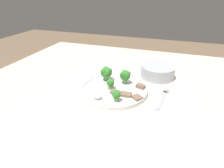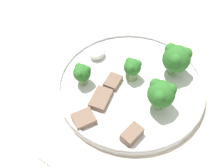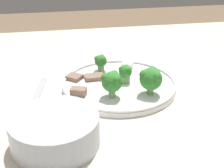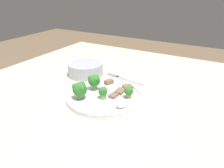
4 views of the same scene
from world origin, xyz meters
name	(u,v)px [view 2 (image 2 of 4)]	position (x,y,z in m)	size (l,w,h in m)	color
table	(150,121)	(0.00, 0.00, 0.68)	(1.32, 1.11, 0.77)	beige
dinner_plate	(131,85)	(0.00, -0.05, 0.77)	(0.28, 0.28, 0.02)	white
broccoli_floret_near_rim_left	(161,94)	(0.03, 0.01, 0.82)	(0.05, 0.05, 0.06)	#7FA866
broccoli_floret_center_left	(82,73)	(0.03, -0.13, 0.80)	(0.03, 0.03, 0.04)	#7FA866
broccoli_floret_back_left	(177,58)	(-0.06, 0.01, 0.82)	(0.05, 0.05, 0.06)	#7FA866
broccoli_floret_front_left	(132,68)	(-0.02, -0.05, 0.80)	(0.03, 0.03, 0.05)	#7FA866
meat_slice_front_slice	(113,82)	(0.01, -0.08, 0.78)	(0.04, 0.03, 0.01)	#846651
meat_slice_middle_slice	(132,134)	(0.10, -0.01, 0.79)	(0.04, 0.03, 0.02)	#846651
meat_slice_rear_slice	(84,119)	(0.11, -0.09, 0.78)	(0.05, 0.05, 0.01)	#846651
meat_slice_edge_slice	(101,99)	(0.06, -0.08, 0.78)	(0.05, 0.03, 0.01)	#846651
sauce_dollop	(97,53)	(-0.04, -0.14, 0.79)	(0.03, 0.03, 0.02)	white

